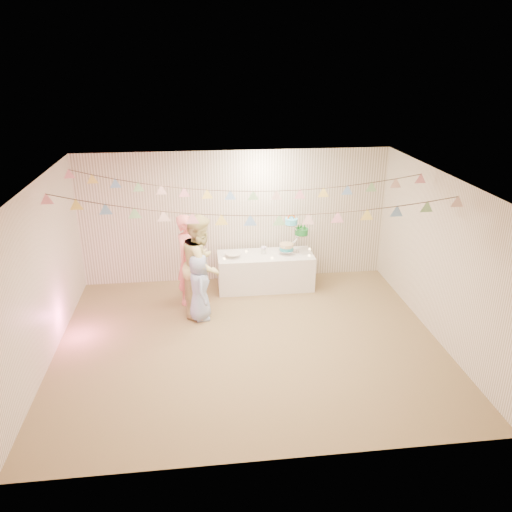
{
  "coord_description": "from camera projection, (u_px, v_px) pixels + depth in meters",
  "views": [
    {
      "loc": [
        -0.71,
        -6.8,
        4.25
      ],
      "look_at": [
        0.2,
        0.8,
        1.15
      ],
      "focal_mm": 35.0,
      "sensor_mm": 36.0,
      "label": 1
    }
  ],
  "objects": [
    {
      "name": "bunting_front",
      "position": [
        250.0,
        205.0,
        6.88
      ],
      "size": [
        5.6,
        0.9,
        0.36
      ],
      "primitive_type": null,
      "color": "#72A5E5",
      "rests_on": "ceiling"
    },
    {
      "name": "floor",
      "position": [
        249.0,
        342.0,
        7.93
      ],
      "size": [
        6.0,
        6.0,
        0.0
      ],
      "primitive_type": "plane",
      "color": "olive",
      "rests_on": "ground"
    },
    {
      "name": "tealight_5",
      "position": [
        310.0,
        249.0,
        9.79
      ],
      "size": [
        0.04,
        0.04,
        0.03
      ],
      "primitive_type": "cylinder",
      "color": "#FFD88C",
      "rests_on": "table"
    },
    {
      "name": "cake_bottom",
      "position": [
        286.0,
        247.0,
        9.54
      ],
      "size": [
        0.31,
        0.31,
        0.15
      ],
      "primitive_type": null,
      "color": "teal",
      "rests_on": "cake_stand"
    },
    {
      "name": "ceiling",
      "position": [
        249.0,
        182.0,
        6.96
      ],
      "size": [
        6.0,
        6.0,
        0.0
      ],
      "primitive_type": "plane",
      "color": "silver",
      "rests_on": "ground"
    },
    {
      "name": "platter",
      "position": [
        233.0,
        253.0,
        9.42
      ],
      "size": [
        0.3,
        0.3,
        0.02
      ],
      "primitive_type": "cylinder",
      "color": "white",
      "rests_on": "table"
    },
    {
      "name": "tealight_0",
      "position": [
        224.0,
        259.0,
        9.33
      ],
      "size": [
        0.04,
        0.04,
        0.03
      ],
      "primitive_type": "cylinder",
      "color": "#FFD88C",
      "rests_on": "table"
    },
    {
      "name": "table",
      "position": [
        265.0,
        271.0,
        9.69
      ],
      "size": [
        1.83,
        0.73,
        0.69
      ],
      "primitive_type": "cube",
      "color": "white",
      "rests_on": "floor"
    },
    {
      "name": "cake_middle",
      "position": [
        302.0,
        230.0,
        9.61
      ],
      "size": [
        0.27,
        0.27,
        0.22
      ],
      "primitive_type": null,
      "color": "#1A7B2F",
      "rests_on": "cake_stand"
    },
    {
      "name": "right_wall",
      "position": [
        440.0,
        258.0,
        7.78
      ],
      "size": [
        5.0,
        5.0,
        0.0
      ],
      "primitive_type": "plane",
      "color": "white",
      "rests_on": "ground"
    },
    {
      "name": "person_adult_a",
      "position": [
        189.0,
        260.0,
        8.93
      ],
      "size": [
        0.67,
        0.73,
        1.67
      ],
      "primitive_type": "imported",
      "rotation": [
        0.0,
        0.0,
        0.99
      ],
      "color": "#F37F80",
      "rests_on": "floor"
    },
    {
      "name": "bunting_back",
      "position": [
        242.0,
        181.0,
        8.06
      ],
      "size": [
        5.6,
        1.1,
        0.4
      ],
      "primitive_type": null,
      "color": "pink",
      "rests_on": "ceiling"
    },
    {
      "name": "back_wall",
      "position": [
        236.0,
        217.0,
        9.75
      ],
      "size": [
        6.0,
        6.0,
        0.0
      ],
      "primitive_type": "plane",
      "color": "white",
      "rests_on": "ground"
    },
    {
      "name": "tealight_1",
      "position": [
        246.0,
        251.0,
        9.69
      ],
      "size": [
        0.04,
        0.04,
        0.03
      ],
      "primitive_type": "cylinder",
      "color": "#FFD88C",
      "rests_on": "table"
    },
    {
      "name": "left_wall",
      "position": [
        40.0,
        277.0,
        7.12
      ],
      "size": [
        5.0,
        5.0,
        0.0
      ],
      "primitive_type": "plane",
      "color": "white",
      "rests_on": "ground"
    },
    {
      "name": "person_adult_b",
      "position": [
        202.0,
        265.0,
        8.56
      ],
      "size": [
        0.89,
        1.02,
        1.79
      ],
      "primitive_type": "imported",
      "rotation": [
        0.0,
        0.0,
        1.3
      ],
      "color": "#D0C580",
      "rests_on": "floor"
    },
    {
      "name": "posy",
      "position": [
        264.0,
        247.0,
        9.55
      ],
      "size": [
        0.14,
        0.14,
        0.16
      ],
      "primitive_type": null,
      "color": "white",
      "rests_on": "table"
    },
    {
      "name": "tealight_2",
      "position": [
        272.0,
        258.0,
        9.37
      ],
      "size": [
        0.04,
        0.04,
        0.03
      ],
      "primitive_type": "cylinder",
      "color": "#FFD88C",
      "rests_on": "table"
    },
    {
      "name": "person_child",
      "position": [
        199.0,
        287.0,
        8.44
      ],
      "size": [
        0.43,
        0.61,
        1.18
      ],
      "primitive_type": "imported",
      "rotation": [
        0.0,
        0.0,
        1.67
      ],
      "color": "#93A6D1",
      "rests_on": "floor"
    },
    {
      "name": "tealight_3",
      "position": [
        281.0,
        249.0,
        9.8
      ],
      "size": [
        0.04,
        0.04,
        0.03
      ],
      "primitive_type": "cylinder",
      "color": "#FFD88C",
      "rests_on": "table"
    },
    {
      "name": "tealight_4",
      "position": [
        309.0,
        255.0,
        9.48
      ],
      "size": [
        0.04,
        0.04,
        0.03
      ],
      "primitive_type": "cylinder",
      "color": "#FFD88C",
      "rests_on": "table"
    },
    {
      "name": "front_wall",
      "position": [
        275.0,
        363.0,
        5.15
      ],
      "size": [
        6.0,
        6.0,
        0.0
      ],
      "primitive_type": "plane",
      "color": "white",
      "rests_on": "ground"
    },
    {
      "name": "cake_top_tier",
      "position": [
        291.0,
        219.0,
        9.38
      ],
      "size": [
        0.25,
        0.25,
        0.19
      ],
      "primitive_type": null,
      "color": "#51D6FF",
      "rests_on": "cake_stand"
    },
    {
      "name": "cake_stand",
      "position": [
        294.0,
        232.0,
        9.51
      ],
      "size": [
        0.64,
        0.38,
        0.72
      ],
      "primitive_type": null,
      "color": "silver",
      "rests_on": "table"
    }
  ]
}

